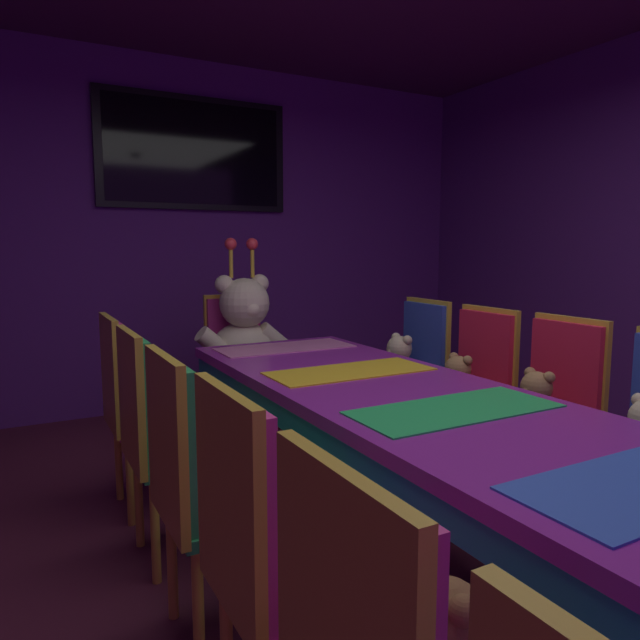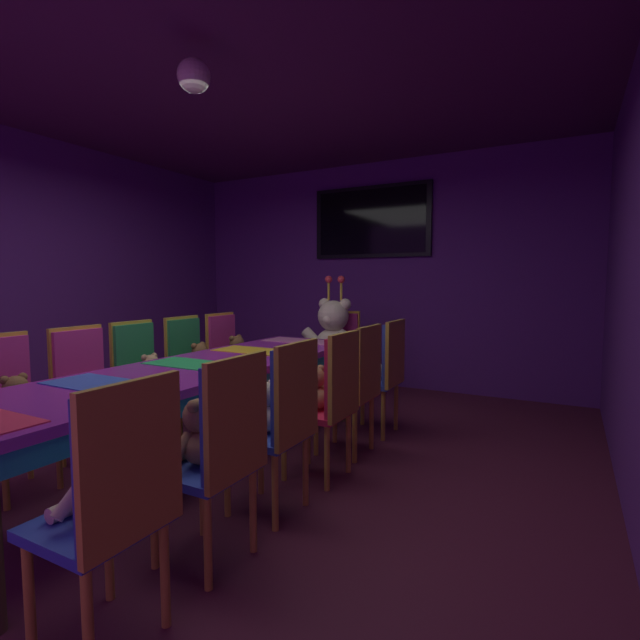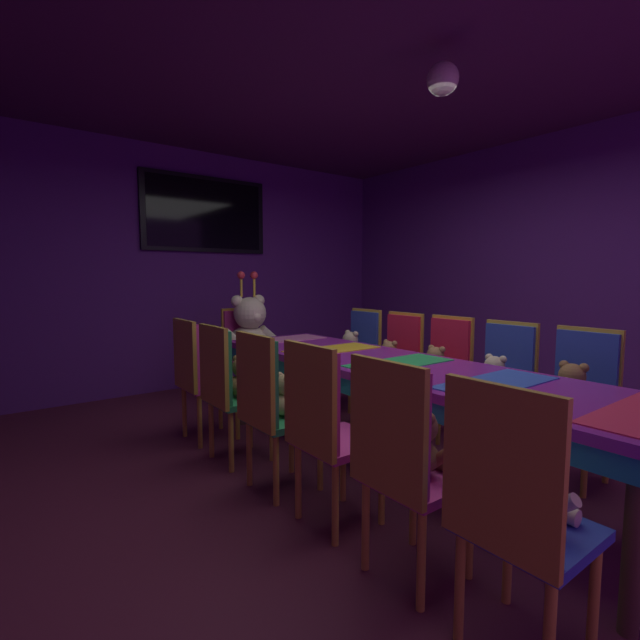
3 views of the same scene
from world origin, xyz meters
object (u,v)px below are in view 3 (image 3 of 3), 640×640
(chair_left_0, at_px, (511,497))
(teddy_left_5, at_px, (212,367))
(teddy_left_3, at_px, (286,397))
(chair_right_2, at_px, (505,374))
(chair_right_1, at_px, (581,388))
(chair_left_4, at_px, (224,380))
(throne_chair, at_px, (243,345))
(chair_left_2, at_px, (321,418))
(wall_tv, at_px, (206,214))
(teddy_right_1, at_px, (571,391))
(teddy_right_4, at_px, (388,358))
(teddy_left_4, at_px, (243,379))
(chair_right_3, at_px, (446,362))
(teddy_right_2, at_px, (494,378))
(chair_left_1, at_px, (399,450))
(teddy_right_3, at_px, (435,366))
(banquet_table, at_px, (399,375))
(pendant_light, at_px, (443,79))
(teddy_left_1, at_px, (422,446))
(chair_left_3, at_px, (266,397))
(teddy_right_5, at_px, (350,349))
(chair_right_5, at_px, (361,347))
(chair_right_4, at_px, (399,355))
(king_teddy_bear, at_px, (251,332))
(teddy_left_0, at_px, (533,489))
(chair_left_5, at_px, (195,368))

(chair_left_0, bearing_deg, teddy_left_5, 87.09)
(teddy_left_3, xyz_separation_m, chair_right_2, (1.61, -0.51, 0.02))
(chair_right_1, bearing_deg, chair_left_4, -42.28)
(chair_left_0, xyz_separation_m, throne_chair, (0.87, 3.53, 0.00))
(chair_left_2, xyz_separation_m, wall_tv, (0.86, 3.37, 1.45))
(teddy_left_5, height_order, teddy_right_1, teddy_right_1)
(teddy_right_4, bearing_deg, teddy_left_5, -21.30)
(teddy_left_4, distance_m, chair_right_3, 1.71)
(teddy_left_5, distance_m, teddy_right_2, 2.17)
(chair_left_1, bearing_deg, teddy_right_3, 34.30)
(chair_left_2, distance_m, wall_tv, 3.77)
(banquet_table, relative_size, chair_right_2, 3.41)
(banquet_table, height_order, pendant_light, pendant_light)
(teddy_left_1, height_order, chair_left_3, chair_left_3)
(teddy_left_4, distance_m, teddy_right_5, 1.55)
(teddy_left_3, distance_m, chair_right_2, 1.68)
(teddy_left_1, height_order, teddy_right_5, teddy_right_5)
(teddy_right_2, bearing_deg, chair_right_3, -106.92)
(chair_right_5, bearing_deg, throne_chair, -45.55)
(chair_right_5, bearing_deg, chair_right_4, 88.67)
(chair_left_2, bearing_deg, teddy_left_5, 85.74)
(chair_left_3, bearing_deg, banquet_table, -15.91)
(king_teddy_bear, distance_m, pendant_light, 2.86)
(teddy_left_1, xyz_separation_m, wall_tv, (0.72, 3.91, 1.47))
(teddy_right_1, xyz_separation_m, wall_tv, (-0.73, 3.89, 1.45))
(chair_right_2, height_order, wall_tv, wall_tv)
(teddy_left_4, bearing_deg, teddy_left_0, -89.70)
(teddy_left_0, height_order, chair_right_4, chair_right_4)
(banquet_table, bearing_deg, chair_left_0, -123.71)
(chair_left_1, relative_size, pendant_light, 4.92)
(teddy_left_0, xyz_separation_m, chair_left_4, (-0.16, 2.13, 0.02))
(chair_left_3, distance_m, teddy_right_5, 1.94)
(chair_left_4, relative_size, teddy_right_2, 3.15)
(chair_left_3, height_order, chair_right_3, same)
(teddy_left_5, relative_size, pendant_light, 1.63)
(chair_left_4, height_order, king_teddy_bear, king_teddy_bear)
(teddy_right_3, bearing_deg, throne_chair, -68.86)
(teddy_right_3, xyz_separation_m, pendant_light, (-0.57, -0.46, 1.97))
(chair_left_1, relative_size, king_teddy_bear, 1.08)
(teddy_left_0, xyz_separation_m, teddy_right_1, (1.46, 0.52, 0.02))
(teddy_right_3, relative_size, teddy_right_4, 1.02)
(chair_left_5, bearing_deg, pendant_light, -55.32)
(teddy_right_1, bearing_deg, teddy_right_4, -89.29)
(chair_left_4, height_order, teddy_left_5, chair_left_4)
(teddy_left_0, height_order, chair_right_2, chair_right_2)
(teddy_left_4, bearing_deg, chair_left_3, -103.95)
(teddy_left_0, xyz_separation_m, king_teddy_bear, (0.73, 3.36, 0.17))
(chair_left_1, bearing_deg, pendant_light, 31.58)
(teddy_left_1, bearing_deg, teddy_right_1, 0.70)
(chair_left_4, xyz_separation_m, chair_right_5, (1.76, 0.51, 0.00))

